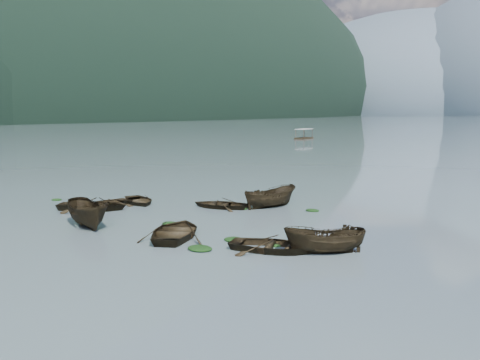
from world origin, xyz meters
The scene contains 19 objects.
ground_plane centered at (0.00, 0.00, 0.00)m, with size 2400.00×2400.00×0.00m, color slate.
haze_mtn_a centered at (-260.00, 900.00, 0.00)m, with size 520.00×520.00×280.00m, color #475666.
rowboat_0 centered at (-8.11, 6.86, 0.00)m, with size 2.96×4.15×0.86m, color black.
rowboat_1 centered at (-7.92, 5.65, 0.00)m, with size 3.40×4.76×0.99m, color black.
rowboat_2 centered at (-3.81, 1.98, 0.00)m, with size 1.81×4.80×1.85m, color black.
rowboat_3 centered at (2.12, 3.13, 0.00)m, with size 3.51×4.91×1.02m, color black.
rowboat_4 centered at (7.97, 3.70, 0.00)m, with size 3.15×4.41×0.91m, color black.
rowboat_5 centered at (10.20, 4.69, 0.00)m, with size 1.52×4.03×1.56m, color black.
rowboat_6 centered at (-7.28, 9.32, 0.00)m, with size 2.80×3.92×0.81m, color black.
rowboat_7 centered at (-1.31, 11.49, 0.00)m, with size 2.86×4.00×0.83m, color black.
rowboat_8 centered at (1.48, 13.60, 0.00)m, with size 1.65×4.39×1.70m, color black.
weed_clump_1 centered at (-0.31, 5.23, 0.00)m, with size 1.07×0.85×0.24m, color black.
weed_clump_2 centered at (4.91, 1.74, 0.00)m, with size 1.30×1.04×0.28m, color black.
weed_clump_3 centered at (7.41, 4.58, 0.00)m, with size 0.82×0.69×0.18m, color black.
weed_clump_4 centered at (5.21, 4.21, 0.00)m, with size 1.20×0.95×0.25m, color black.
weed_clump_5 centered at (-13.35, 6.65, 0.00)m, with size 0.89×0.72×0.19m, color black.
weed_clump_6 centered at (0.21, 11.80, 0.00)m, with size 0.98×0.81×0.20m, color black.
weed_clump_7 centered at (4.59, 14.03, 0.00)m, with size 0.96×0.77×0.21m, color black.
pontoon_left centered at (-40.64, 95.23, 0.00)m, with size 2.52×6.05×2.32m, color black, non-canonical shape.
Camera 1 is at (21.33, -17.84, 6.79)m, focal length 40.00 mm.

